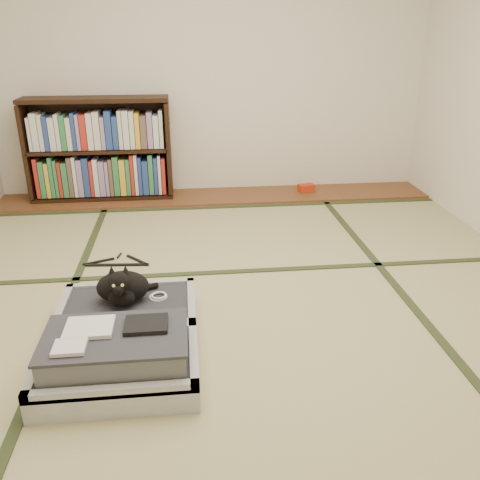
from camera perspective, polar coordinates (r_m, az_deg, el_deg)
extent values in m
plane|color=tan|center=(3.00, -0.22, -7.03)|extent=(4.50, 4.50, 0.00)
cube|color=brown|center=(4.83, -2.74, 4.92)|extent=(4.00, 0.50, 0.02)
cube|color=#B92C0E|center=(4.97, 7.45, 5.82)|extent=(0.16, 0.12, 0.07)
plane|color=silver|center=(4.86, -3.22, 19.33)|extent=(4.00, 0.00, 4.00)
cube|color=#2D381E|center=(3.08, -19.26, -7.59)|extent=(0.05, 4.50, 0.01)
cube|color=#2D381E|center=(3.25, 17.69, -5.68)|extent=(0.05, 4.50, 0.01)
cube|color=#2D381E|center=(3.35, -0.94, -3.58)|extent=(4.00, 0.05, 0.01)
cube|color=#2D381E|center=(4.55, -2.49, 3.69)|extent=(4.00, 0.05, 0.01)
cube|color=black|center=(4.97, -22.66, 9.20)|extent=(0.04, 0.29, 0.82)
cube|color=black|center=(4.77, -8.01, 10.23)|extent=(0.04, 0.29, 0.82)
cube|color=black|center=(4.95, -14.96, 4.82)|extent=(1.28, 0.29, 0.04)
cube|color=black|center=(4.76, -16.06, 14.94)|extent=(1.28, 0.29, 0.04)
cube|color=black|center=(4.83, -15.49, 9.76)|extent=(1.22, 0.29, 0.03)
cube|color=black|center=(4.97, -15.27, 10.14)|extent=(1.28, 0.02, 0.82)
cube|color=gray|center=(4.87, -15.25, 7.22)|extent=(1.15, 0.20, 0.35)
cube|color=gray|center=(4.78, -15.76, 11.92)|extent=(1.15, 0.20, 0.31)
cube|color=silver|center=(2.42, -13.44, -14.17)|extent=(0.72, 0.48, 0.12)
cube|color=#2E2D35|center=(2.40, -13.51, -13.55)|extent=(0.64, 0.40, 0.09)
cube|color=silver|center=(2.21, -14.23, -16.19)|extent=(0.72, 0.04, 0.05)
cube|color=silver|center=(2.57, -13.05, -10.03)|extent=(0.72, 0.04, 0.05)
cube|color=silver|center=(2.46, -21.64, -12.85)|extent=(0.04, 0.48, 0.05)
cube|color=silver|center=(2.36, -5.22, -12.66)|extent=(0.04, 0.48, 0.05)
cube|color=silver|center=(2.82, -12.39, -8.35)|extent=(0.72, 0.48, 0.12)
cube|color=#2E2D35|center=(2.80, -12.45, -7.78)|extent=(0.64, 0.40, 0.09)
cube|color=silver|center=(2.60, -12.96, -9.58)|extent=(0.72, 0.04, 0.05)
cube|color=silver|center=(2.98, -12.12, -5.06)|extent=(0.72, 0.04, 0.05)
cube|color=silver|center=(2.85, -19.35, -7.31)|extent=(0.04, 0.48, 0.05)
cube|color=silver|center=(2.76, -5.47, -6.92)|extent=(0.04, 0.48, 0.05)
cylinder|color=black|center=(2.58, -13.01, -9.72)|extent=(0.64, 0.02, 0.02)
cube|color=gray|center=(2.36, -13.71, -11.84)|extent=(0.61, 0.37, 0.12)
cube|color=#33333A|center=(2.32, -13.87, -10.38)|extent=(0.63, 0.39, 0.01)
cube|color=silver|center=(2.37, -16.57, -9.40)|extent=(0.21, 0.17, 0.02)
cube|color=black|center=(2.33, -10.49, -9.28)|extent=(0.19, 0.15, 0.02)
cube|color=silver|center=(2.26, -18.60, -11.33)|extent=(0.13, 0.11, 0.02)
cube|color=white|center=(2.28, -19.58, -17.46)|extent=(0.06, 0.01, 0.04)
cube|color=white|center=(2.27, -16.58, -17.77)|extent=(0.05, 0.01, 0.03)
cube|color=orange|center=(2.22, -7.71, -17.46)|extent=(0.05, 0.01, 0.03)
cube|color=#197F33|center=(2.21, -9.55, -17.14)|extent=(0.04, 0.01, 0.03)
ellipsoid|color=black|center=(2.77, -13.01, -5.15)|extent=(0.28, 0.18, 0.17)
ellipsoid|color=black|center=(2.71, -13.14, -6.31)|extent=(0.14, 0.10, 0.10)
ellipsoid|color=black|center=(2.64, -13.41, -4.62)|extent=(0.12, 0.11, 0.11)
sphere|color=black|center=(2.60, -13.48, -5.47)|extent=(0.05, 0.05, 0.05)
cone|color=black|center=(2.63, -14.22, -3.34)|extent=(0.04, 0.05, 0.06)
cone|color=black|center=(2.62, -12.73, -3.29)|extent=(0.04, 0.05, 0.06)
sphere|color=#A5BF33|center=(2.59, -14.00, -5.01)|extent=(0.02, 0.02, 0.02)
sphere|color=#A5BF33|center=(2.59, -13.08, -4.99)|extent=(0.02, 0.02, 0.02)
cylinder|color=black|center=(2.87, -10.83, -5.38)|extent=(0.17, 0.10, 0.03)
torus|color=white|center=(2.80, -9.17, -6.32)|extent=(0.10, 0.10, 0.01)
torus|color=white|center=(2.79, -9.09, -6.16)|extent=(0.08, 0.08, 0.01)
cube|color=black|center=(3.54, -13.67, -2.73)|extent=(0.43, 0.06, 0.01)
cube|color=black|center=(3.62, -15.60, -2.36)|extent=(0.21, 0.10, 0.01)
cube|color=black|center=(3.58, -11.49, -2.20)|extent=(0.16, 0.17, 0.01)
cylinder|color=black|center=(3.67, -13.41, -1.71)|extent=(0.03, 0.08, 0.01)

